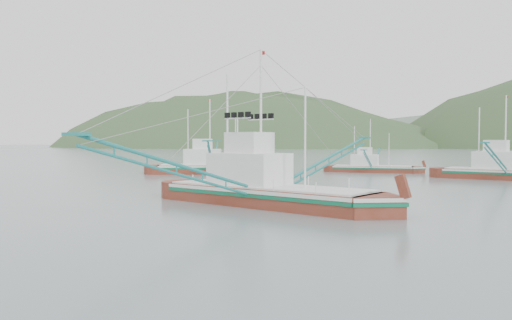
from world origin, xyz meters
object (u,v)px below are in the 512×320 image
at_px(main_boat, 265,173).
at_px(bg_boat_left, 213,157).
at_px(bg_boat_far, 371,164).
at_px(bg_boat_right, 508,164).

distance_m(main_boat, bg_boat_left, 36.81).
bearing_deg(bg_boat_far, bg_boat_left, -152.60).
xyz_separation_m(bg_boat_left, bg_boat_far, (20.58, 12.99, -1.21)).
distance_m(main_boat, bg_boat_right, 39.31).
height_order(main_boat, bg_boat_far, main_boat).
bearing_deg(bg_boat_right, main_boat, -104.72).
relative_size(main_boat, bg_boat_far, 1.39).
xyz_separation_m(main_boat, bg_boat_right, (17.75, 35.07, -0.37)).
relative_size(bg_boat_left, bg_boat_far, 1.25).
relative_size(bg_boat_right, bg_boat_left, 1.01).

